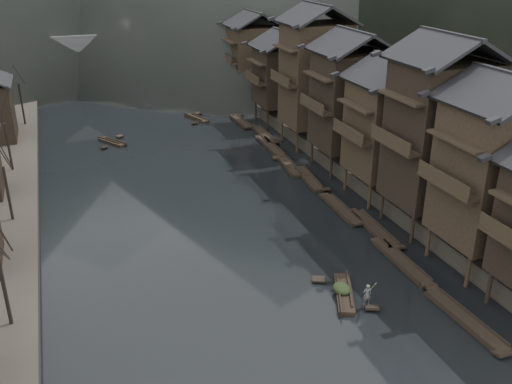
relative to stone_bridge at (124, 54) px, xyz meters
name	(u,v)px	position (x,y,z in m)	size (l,w,h in m)	color
water	(266,299)	(0.00, -72.00, -5.11)	(300.00, 300.00, 0.00)	black
right_bank	(392,104)	(35.00, -32.00, -4.21)	(40.00, 200.00, 1.80)	#2D2823
stilt_houses	(361,90)	(17.28, -53.03, 4.06)	(9.00, 67.60, 16.94)	black
bare_trees	(2,152)	(-17.00, -53.13, 1.53)	(3.86, 60.37, 7.72)	black
moored_sampans	(284,157)	(11.82, -46.14, -4.91)	(2.95, 73.89, 0.47)	black
midriver_boats	(151,106)	(1.30, -18.08, -4.91)	(15.46, 37.61, 0.45)	black
stone_bridge	(124,54)	(0.00, 0.00, 0.00)	(40.00, 6.00, 9.00)	#4C4C4F
hero_sampan	(344,293)	(5.33, -73.47, -4.91)	(2.99, 5.37, 0.44)	black
cargo_heap	(342,284)	(5.23, -73.24, -4.31)	(1.20, 1.57, 0.72)	black
boatman	(367,292)	(6.08, -75.23, -3.86)	(0.59, 0.39, 1.62)	#4D4D4F
bamboo_pole	(372,263)	(6.28, -75.23, -1.62)	(0.06, 0.06, 3.83)	#8C7A51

